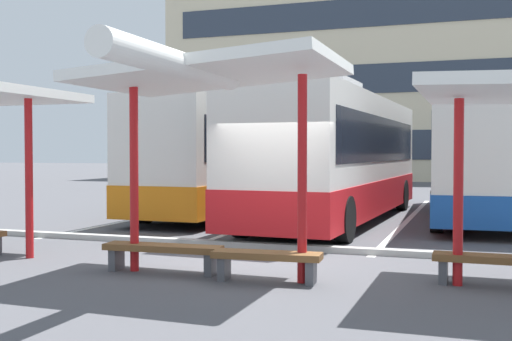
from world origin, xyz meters
TOP-DOWN VIEW (x-y plane):
  - ground_plane at (0.00, 0.00)m, footprint 160.00×160.00m
  - terminal_building at (0.04, 35.92)m, footprint 35.66×10.10m
  - coach_bus_0 at (-3.65, 8.58)m, footprint 2.58×11.63m
  - coach_bus_1 at (0.01, 6.66)m, footprint 3.04×11.41m
  - coach_bus_2 at (3.80, 9.07)m, footprint 3.08×11.33m
  - lane_stripe_0 at (-5.54, 7.91)m, footprint 0.16×14.00m
  - lane_stripe_1 at (-1.85, 7.91)m, footprint 0.16×14.00m
  - lane_stripe_2 at (1.85, 7.91)m, footprint 0.16×14.00m
  - waiting_shelter_1 at (-0.16, -1.92)m, footprint 3.81×4.54m
  - bench_1 at (-1.06, -1.65)m, footprint 1.97×0.52m
  - bench_2 at (0.74, -1.79)m, footprint 1.66×0.55m
  - bench_3 at (4.06, -1.03)m, footprint 1.98×0.44m
  - platform_kerb at (0.00, 1.22)m, footprint 44.00×0.24m

SIDE VIEW (x-z plane):
  - ground_plane at x=0.00m, z-range 0.00..0.00m
  - lane_stripe_0 at x=-5.54m, z-range 0.00..0.01m
  - lane_stripe_1 at x=-1.85m, z-range 0.00..0.01m
  - lane_stripe_2 at x=1.85m, z-range 0.00..0.01m
  - platform_kerb at x=0.00m, z-range 0.00..0.12m
  - bench_2 at x=0.74m, z-range 0.11..0.56m
  - bench_1 at x=-1.06m, z-range 0.12..0.57m
  - bench_3 at x=4.06m, z-range 0.12..0.57m
  - coach_bus_0 at x=-3.65m, z-range -0.14..3.60m
  - coach_bus_1 at x=0.01m, z-range -0.14..3.62m
  - coach_bus_2 at x=3.80m, z-range -0.12..3.65m
  - waiting_shelter_1 at x=-0.16m, z-range 1.38..4.74m
  - terminal_building at x=0.04m, z-range -1.35..18.73m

